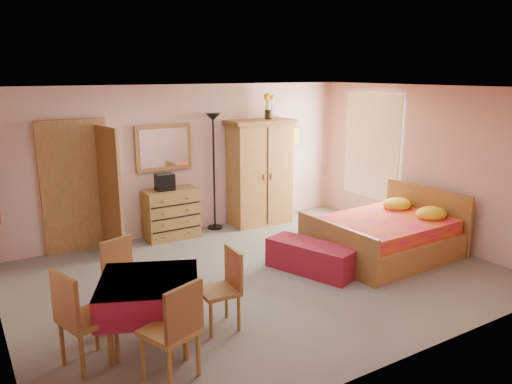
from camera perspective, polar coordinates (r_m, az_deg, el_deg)
floor at (r=7.12m, az=0.59°, el=-9.62°), size 6.50×6.50×0.00m
ceiling at (r=6.55m, az=0.65°, el=11.79°), size 6.50×6.50×0.00m
wall_back at (r=8.89m, az=-8.06°, el=3.69°), size 6.50×0.10×2.60m
wall_front at (r=4.87m, az=16.63°, el=-5.01°), size 6.50×0.10×2.60m
wall_right at (r=8.86m, az=18.71°, el=3.07°), size 0.10×5.00×2.60m
doorway at (r=8.35m, az=-19.91°, el=0.44°), size 1.06×0.12×2.15m
window at (r=9.60m, az=13.12°, el=5.11°), size 0.08×1.40×1.95m
picture_back at (r=9.99m, az=4.46°, el=6.32°), size 0.30×0.04×0.40m
chest_of_drawers at (r=8.69m, az=-9.67°, el=-2.47°), size 0.91×0.46×0.86m
wall_mirror at (r=8.65m, az=-10.49°, el=5.01°), size 1.00×0.06×0.79m
stereo at (r=8.52m, az=-10.38°, el=1.14°), size 0.31×0.23×0.28m
floor_lamp at (r=8.98m, az=-4.83°, el=2.27°), size 0.34×0.34×2.10m
wardrobe at (r=9.30m, az=0.45°, el=2.25°), size 1.26×0.67×1.96m
sunflower_vase at (r=9.25m, az=1.43°, el=9.78°), size 0.19×0.19×0.47m
bed at (r=7.98m, az=14.38°, el=-3.75°), size 2.16×1.72×0.97m
bench at (r=7.24m, az=6.29°, el=-7.46°), size 0.88×1.38×0.43m
dining_table at (r=5.47m, az=-11.98°, el=-13.21°), size 1.32×1.32×0.73m
chair_south at (r=4.83m, az=-9.85°, el=-15.27°), size 0.58×0.58×0.98m
chair_north at (r=6.08m, az=-14.50°, el=-9.60°), size 0.52×0.52×0.91m
chair_west at (r=5.21m, az=-18.71°, el=-13.40°), size 0.57×0.57×1.01m
chair_east at (r=5.64m, az=-4.29°, el=-11.12°), size 0.44×0.44×0.90m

